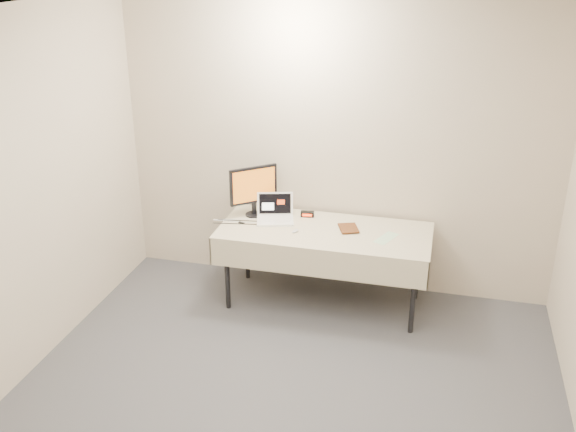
% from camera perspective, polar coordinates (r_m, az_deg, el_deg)
% --- Properties ---
extents(back_wall, '(4.00, 0.10, 2.70)m').
position_cam_1_polar(back_wall, '(5.86, 4.29, 6.01)').
color(back_wall, beige).
rests_on(back_wall, ground).
extents(table, '(1.86, 0.81, 0.74)m').
position_cam_1_polar(table, '(5.68, 3.27, -1.81)').
color(table, black).
rests_on(table, ground).
extents(laptop, '(0.39, 0.35, 0.23)m').
position_cam_1_polar(laptop, '(5.84, -1.16, 0.22)').
color(laptop, white).
rests_on(laptop, table).
extents(monitor, '(0.37, 0.32, 0.47)m').
position_cam_1_polar(monitor, '(5.86, -3.09, 2.56)').
color(monitor, black).
rests_on(monitor, table).
extents(book, '(0.16, 0.07, 0.21)m').
position_cam_1_polar(book, '(5.62, 4.64, -0.26)').
color(book, '#964B1B').
rests_on(book, table).
extents(alarm_clock, '(0.13, 0.07, 0.05)m').
position_cam_1_polar(alarm_clock, '(5.91, 1.73, 0.18)').
color(alarm_clock, black).
rests_on(alarm_clock, table).
extents(clicker, '(0.07, 0.09, 0.02)m').
position_cam_1_polar(clicker, '(5.60, 0.66, -1.34)').
color(clicker, '#BDBDC0').
rests_on(clicker, table).
extents(paper_form, '(0.21, 0.30, 0.00)m').
position_cam_1_polar(paper_form, '(5.55, 8.72, -1.95)').
color(paper_form, '#BEECBC').
rests_on(paper_form, table).
extents(usb_dongle, '(0.06, 0.04, 0.01)m').
position_cam_1_polar(usb_dongle, '(5.79, -4.16, -0.61)').
color(usb_dongle, black).
rests_on(usb_dongle, table).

